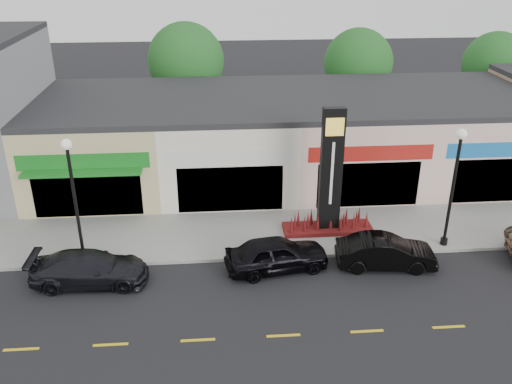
# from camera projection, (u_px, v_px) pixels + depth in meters

# --- Properties ---
(ground) EXTENTS (120.00, 120.00, 0.00)m
(ground) POSITION_uv_depth(u_px,v_px,m) (274.00, 287.00, 21.78)
(ground) COLOR black
(ground) RESTS_ON ground
(sidewalk) EXTENTS (52.00, 4.30, 0.15)m
(sidewalk) POSITION_uv_depth(u_px,v_px,m) (264.00, 232.00, 25.68)
(sidewalk) COLOR gray
(sidewalk) RESTS_ON ground
(curb) EXTENTS (52.00, 0.20, 0.15)m
(curb) POSITION_uv_depth(u_px,v_px,m) (269.00, 257.00, 23.65)
(curb) COLOR gray
(curb) RESTS_ON ground
(shop_beige) EXTENTS (7.00, 10.85, 4.80)m
(shop_beige) POSITION_uv_depth(u_px,v_px,m) (103.00, 141.00, 30.53)
(shop_beige) COLOR tan
(shop_beige) RESTS_ON ground
(shop_cream) EXTENTS (7.00, 10.01, 4.80)m
(shop_cream) POSITION_uv_depth(u_px,v_px,m) (227.00, 138.00, 31.04)
(shop_cream) COLOR silver
(shop_cream) RESTS_ON ground
(shop_pink_w) EXTENTS (7.00, 10.01, 4.80)m
(shop_pink_w) POSITION_uv_depth(u_px,v_px,m) (347.00, 135.00, 31.54)
(shop_pink_w) COLOR beige
(shop_pink_w) RESTS_ON ground
(shop_pink_e) EXTENTS (7.00, 10.01, 4.80)m
(shop_pink_e) POSITION_uv_depth(u_px,v_px,m) (463.00, 132.00, 32.04)
(shop_pink_e) COLOR beige
(shop_pink_e) RESTS_ON ground
(tree_rear_west) EXTENTS (5.20, 5.20, 7.83)m
(tree_rear_west) POSITION_uv_depth(u_px,v_px,m) (186.00, 61.00, 36.94)
(tree_rear_west) COLOR #382619
(tree_rear_west) RESTS_ON ground
(tree_rear_mid) EXTENTS (4.80, 4.80, 7.29)m
(tree_rear_mid) POSITION_uv_depth(u_px,v_px,m) (358.00, 63.00, 37.94)
(tree_rear_mid) COLOR #382619
(tree_rear_mid) RESTS_ON ground
(tree_rear_east) EXTENTS (4.60, 4.60, 6.94)m
(tree_rear_east) POSITION_uv_depth(u_px,v_px,m) (495.00, 64.00, 38.76)
(tree_rear_east) COLOR #382619
(tree_rear_east) RESTS_ON ground
(lamp_west_near) EXTENTS (0.44, 0.44, 5.47)m
(lamp_west_near) POSITION_uv_depth(u_px,v_px,m) (73.00, 189.00, 22.01)
(lamp_west_near) COLOR black
(lamp_west_near) RESTS_ON sidewalk
(lamp_east_near) EXTENTS (0.44, 0.44, 5.47)m
(lamp_east_near) POSITION_uv_depth(u_px,v_px,m) (455.00, 177.00, 23.15)
(lamp_east_near) COLOR black
(lamp_east_near) RESTS_ON sidewalk
(pylon_sign) EXTENTS (4.20, 1.30, 6.00)m
(pylon_sign) POSITION_uv_depth(u_px,v_px,m) (330.00, 190.00, 24.84)
(pylon_sign) COLOR #590F13
(pylon_sign) RESTS_ON sidewalk
(car_dark_sedan) EXTENTS (2.04, 4.72, 1.35)m
(car_dark_sedan) POSITION_uv_depth(u_px,v_px,m) (90.00, 269.00, 21.74)
(car_dark_sedan) COLOR black
(car_dark_sedan) RESTS_ON ground
(car_black_sedan) EXTENTS (2.44, 4.55, 1.47)m
(car_black_sedan) POSITION_uv_depth(u_px,v_px,m) (277.00, 254.00, 22.64)
(car_black_sedan) COLOR black
(car_black_sedan) RESTS_ON ground
(car_black_conv) EXTENTS (1.85, 4.29, 1.37)m
(car_black_conv) POSITION_uv_depth(u_px,v_px,m) (386.00, 252.00, 22.87)
(car_black_conv) COLOR black
(car_black_conv) RESTS_ON ground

